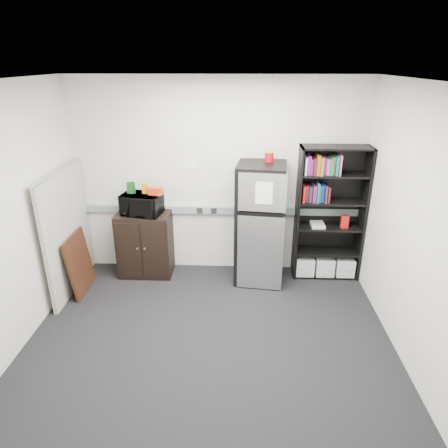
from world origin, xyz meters
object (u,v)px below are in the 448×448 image
microwave (142,204)px  cubicle_partition (68,232)px  refrigerator (260,224)px  cabinet (145,244)px  bookshelf (329,215)px

microwave → cubicle_partition: bearing=-145.3°
cubicle_partition → refrigerator: (2.48, 0.34, 0.01)m
cubicle_partition → cabinet: cubicle_partition is taller
cubicle_partition → cabinet: bearing=25.3°
cubicle_partition → microwave: size_ratio=3.14×
refrigerator → bookshelf: bearing=15.4°
microwave → refrigerator: 1.62m
bookshelf → cubicle_partition: bearing=-171.9°
bookshelf → refrigerator: bookshelf is taller
bookshelf → cubicle_partition: size_ratio=1.14×
cubicle_partition → refrigerator: 2.51m
bookshelf → refrigerator: 0.96m
bookshelf → refrigerator: size_ratio=1.13×
cubicle_partition → microwave: bearing=24.5°
cabinet → bookshelf: bearing=1.5°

